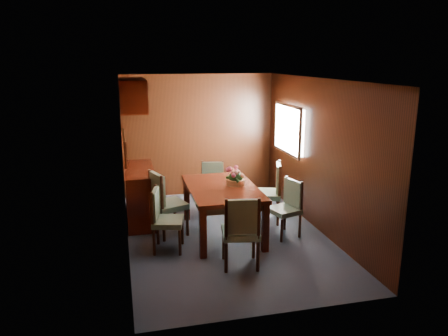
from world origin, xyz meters
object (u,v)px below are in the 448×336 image
object	(u,v)px
chair_head	(241,228)
flower_centerpiece	(236,175)
chair_left_near	(163,216)
sideboard	(140,194)
dining_table	(222,193)
chair_right_near	(288,205)

from	to	relation	value
chair_head	flower_centerpiece	xyz separation A→B (m)	(0.26, 1.23, 0.37)
chair_left_near	sideboard	bearing A→B (deg)	-155.86
sideboard	chair_left_near	distance (m)	1.34
dining_table	flower_centerpiece	size ratio (longest dim) A/B	5.39
dining_table	chair_left_near	bearing A→B (deg)	-158.53
sideboard	dining_table	xyz separation A→B (m)	(1.21, -0.95, 0.22)
dining_table	flower_centerpiece	world-z (taller)	flower_centerpiece
sideboard	chair_left_near	bearing A→B (deg)	-79.29
sideboard	flower_centerpiece	world-z (taller)	flower_centerpiece
dining_table	flower_centerpiece	xyz separation A→B (m)	(0.23, 0.06, 0.26)
sideboard	chair_right_near	size ratio (longest dim) A/B	1.57
chair_right_near	chair_left_near	bearing A→B (deg)	75.86
chair_head	flower_centerpiece	size ratio (longest dim) A/B	3.24
dining_table	flower_centerpiece	distance (m)	0.35
sideboard	chair_right_near	bearing A→B (deg)	-29.30
flower_centerpiece	chair_head	bearing A→B (deg)	-101.73
sideboard	chair_head	distance (m)	2.43
chair_right_near	chair_head	bearing A→B (deg)	115.03
sideboard	chair_head	xyz separation A→B (m)	(1.18, -2.12, 0.11)
chair_left_near	dining_table	bearing A→B (deg)	124.43
dining_table	chair_right_near	world-z (taller)	chair_right_near
sideboard	chair_right_near	distance (m)	2.50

